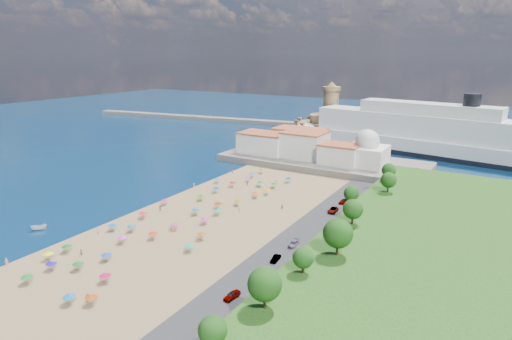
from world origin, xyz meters
The scene contains 12 objects.
ground centered at (0.00, 0.00, 0.00)m, with size 700.00×700.00×0.00m, color #071938.
terrace centered at (10.00, 73.00, 1.50)m, with size 90.00×36.00×3.00m, color #59544C.
jetty centered at (-12.00, 108.00, 1.20)m, with size 18.00×70.00×2.40m, color #59544C.
breakwater centered at (-110.00, 153.00, 1.30)m, with size 200.00×7.00×2.60m, color #59544C.
waterfront_buildings centered at (-3.05, 73.64, 7.88)m, with size 57.00×29.00×11.00m.
domed_building centered at (30.00, 71.00, 8.97)m, with size 16.00×16.00×15.00m.
fortress centered at (-12.00, 138.00, 6.68)m, with size 40.00×40.00×32.40m.
cruise_ship centered at (45.30, 118.33, 9.06)m, with size 141.71×41.25×30.62m.
beach_parasols centered at (-0.40, -9.87, 2.15)m, with size 31.12×113.92×2.20m.
beachgoers centered at (-2.41, -4.28, 1.12)m, with size 39.53×93.69×1.86m.
parked_cars centered at (36.00, -0.48, 1.38)m, with size 2.68×69.57×1.42m.
hillside_trees centered at (47.97, -11.38, 10.17)m, with size 13.21×105.21×8.27m.
Camera 1 is at (78.83, -100.92, 48.11)m, focal length 30.00 mm.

